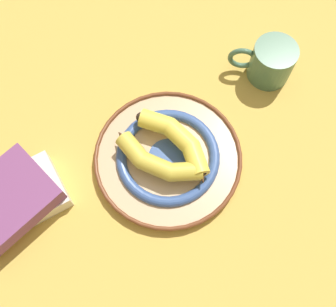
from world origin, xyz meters
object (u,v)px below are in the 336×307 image
object	(u,v)px
book_stack	(8,203)
coffee_mug	(270,62)
banana_a	(178,140)
decorative_bowl	(168,157)
banana_b	(156,162)

from	to	relation	value
book_stack	coffee_mug	distance (m)	0.62
banana_a	book_stack	bearing A→B (deg)	66.79
banana_a	book_stack	world-z (taller)	book_stack
banana_a	coffee_mug	xyz separation A→B (m)	(-0.22, 0.17, -0.01)
decorative_bowl	book_stack	bearing A→B (deg)	-62.61
decorative_bowl	banana_b	bearing A→B (deg)	-37.19
banana_b	banana_a	bearing A→B (deg)	69.46
banana_a	coffee_mug	distance (m)	0.28
banana_a	decorative_bowl	bearing A→B (deg)	93.23
decorative_bowl	banana_b	xyz separation A→B (m)	(0.03, -0.02, 0.04)
banana_a	coffee_mug	world-z (taller)	coffee_mug
decorative_bowl	banana_a	xyz separation A→B (m)	(-0.03, 0.02, 0.04)
banana_b	book_stack	xyz separation A→B (m)	(0.12, -0.27, -0.01)
coffee_mug	decorative_bowl	bearing A→B (deg)	52.57
banana_a	banana_b	xyz separation A→B (m)	(0.05, -0.04, -0.00)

